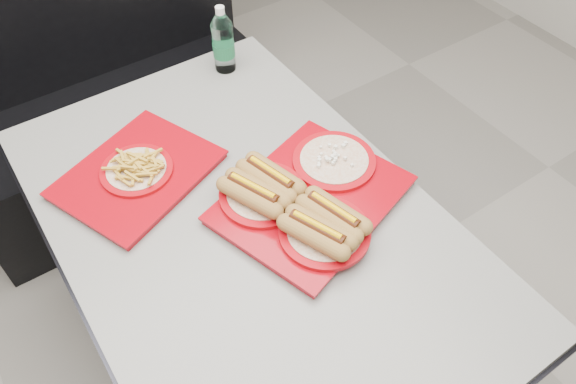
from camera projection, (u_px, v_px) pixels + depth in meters
ground at (258, 348)px, 2.02m from camera, size 6.00×6.00×0.00m
diner_table at (250, 256)px, 1.58m from camera, size 0.92×1.42×0.75m
booth_bench at (113, 99)px, 2.31m from camera, size 1.30×0.57×1.35m
tray_near at (306, 198)px, 1.46m from camera, size 0.56×0.50×0.10m
tray_far at (137, 171)px, 1.54m from camera, size 0.50×0.45×0.08m
water_bottle at (223, 43)px, 1.80m from camera, size 0.07×0.07×0.23m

